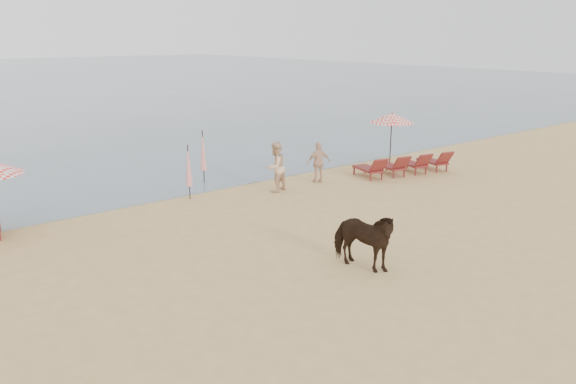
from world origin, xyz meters
The scene contains 8 objects.
ground centered at (0.00, 0.00, 0.00)m, with size 120.00×120.00×0.00m, color tan.
lounger_cluster_right centered at (8.16, 7.20, 0.45)m, with size 4.40×2.63×0.65m.
umbrella_open_right centered at (9.04, 8.81, 2.20)m, with size 2.00×2.00×2.44m.
umbrella_closed_left centered at (0.60, 11.31, 1.33)m, with size 0.26×0.26×2.17m.
umbrella_closed_right centered at (-1.00, 9.58, 1.25)m, with size 0.25×0.25×2.03m.
cow centered at (-0.64, 1.12, 0.81)m, with size 0.87×1.91×1.61m, color black.
beachgoer_right_a centered at (2.13, 8.47, 0.96)m, with size 0.94×0.73×1.93m, color #D4A985.
beachgoer_right_b centered at (4.34, 8.48, 0.83)m, with size 0.98×0.41×1.67m, color tan.
Camera 1 is at (-10.47, -8.26, 5.84)m, focal length 35.00 mm.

